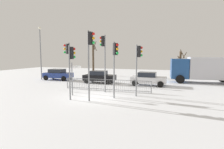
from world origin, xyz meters
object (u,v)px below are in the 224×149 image
bare_tree_left (180,62)px  traffic_light_mid_left (138,59)px  traffic_light_rear_left (115,57)px  traffic_light_mid_right (90,50)px  direction_sign_post (73,77)px  street_lamp (40,48)px  delivery_truck (202,69)px  car_white_mid (148,79)px  traffic_light_foreground_right (68,56)px  car_blue_trailing (58,74)px  car_black_near (99,77)px  bare_tree_centre (93,58)px  traffic_light_rear_right (71,60)px  traffic_light_foreground_left (104,51)px

bare_tree_left → traffic_light_mid_left: bearing=-102.9°
traffic_light_rear_left → traffic_light_mid_right: (-1.41, -1.41, 0.51)m
direction_sign_post → street_lamp: 12.30m
street_lamp → delivery_truck: bearing=9.7°
direction_sign_post → car_white_mid: size_ratio=0.72×
traffic_light_foreground_right → car_blue_trailing: 9.37m
traffic_light_foreground_right → bare_tree_left: 20.43m
car_blue_trailing → street_lamp: (-2.33, -0.46, 3.58)m
traffic_light_rear_left → car_black_near: size_ratio=1.13×
traffic_light_mid_left → car_black_near: (-5.72, 5.78, -2.29)m
traffic_light_foreground_right → car_white_mid: (6.44, 5.92, -2.49)m
traffic_light_mid_left → traffic_light_mid_right: 4.06m
car_black_near → bare_tree_centre: 9.48m
traffic_light_foreground_right → bare_tree_centre: 14.70m
traffic_light_mid_right → traffic_light_foreground_right: bearing=-120.7°
traffic_light_rear_right → car_black_near: bearing=128.7°
car_blue_trailing → car_white_mid: (12.30, -0.95, 0.00)m
traffic_light_foreground_left → direction_sign_post: traffic_light_foreground_left is taller
car_white_mid → street_lamp: bearing=178.8°
delivery_truck → bare_tree_centre: bare_tree_centre is taller
traffic_light_rear_left → traffic_light_mid_right: size_ratio=0.86×
traffic_light_mid_right → bare_tree_centre: size_ratio=0.89×
direction_sign_post → car_white_mid: 8.85m
traffic_light_mid_left → bare_tree_left: bare_tree_left is taller
car_black_near → street_lamp: (-8.76, 0.38, 3.58)m
traffic_light_rear_right → bare_tree_centre: (-5.58, 16.59, -0.09)m
traffic_light_foreground_right → bare_tree_centre: (-3.81, 14.19, -0.38)m
traffic_light_foreground_right → bare_tree_left: traffic_light_foreground_right is taller
traffic_light_foreground_left → bare_tree_left: 18.23m
traffic_light_rear_right → bare_tree_left: (8.49, 20.04, -0.78)m
traffic_light_foreground_right → car_white_mid: traffic_light_foreground_right is taller
traffic_light_mid_left → car_black_near: 8.44m
car_blue_trailing → bare_tree_left: bearing=31.5°
car_black_near → car_white_mid: bearing=-2.6°
traffic_light_rear_right → delivery_truck: traffic_light_rear_right is taller
traffic_light_rear_left → bare_tree_centre: bare_tree_centre is taller
traffic_light_mid_right → car_white_mid: 9.41m
traffic_light_mid_right → direction_sign_post: (-2.23, 1.36, -2.14)m
traffic_light_rear_left → car_blue_trailing: size_ratio=1.12×
traffic_light_rear_right → street_lamp: 13.38m
car_black_near → street_lamp: 9.47m
traffic_light_rear_left → car_black_near: 8.60m
direction_sign_post → car_blue_trailing: bearing=116.1°
traffic_light_foreground_left → car_white_mid: size_ratio=1.34×
delivery_truck → car_black_near: bearing=14.2°
car_black_near → bare_tree_centre: bearing=116.8°
delivery_truck → car_blue_trailing: bearing=5.5°
traffic_light_mid_right → street_lamp: street_lamp is taller
car_white_mid → traffic_light_mid_left: bearing=-90.9°
traffic_light_rear_right → street_lamp: bearing=169.1°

